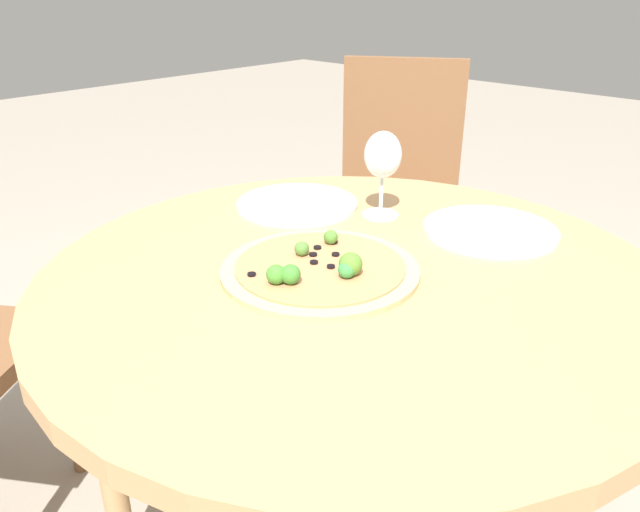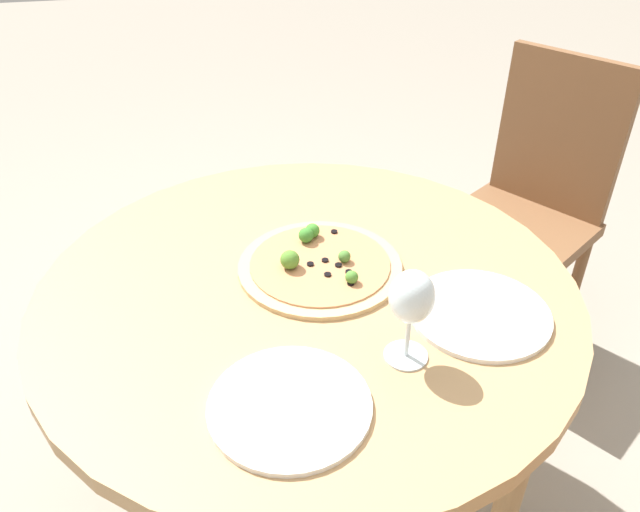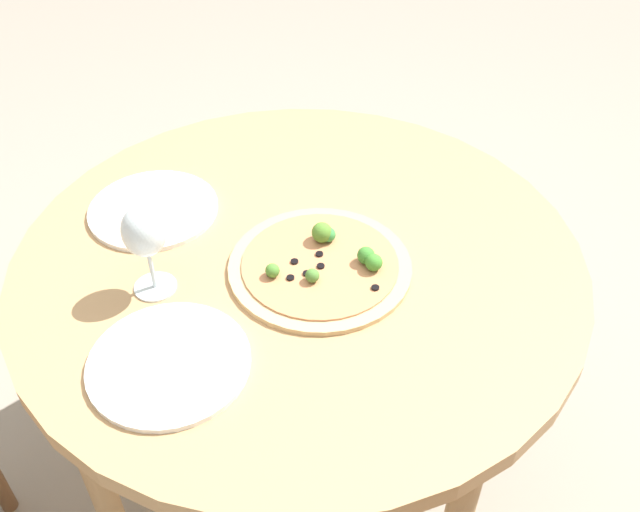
{
  "view_description": "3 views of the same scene",
  "coord_description": "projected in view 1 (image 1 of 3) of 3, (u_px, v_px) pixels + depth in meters",
  "views": [
    {
      "loc": [
        -0.73,
        -0.61,
        1.16
      ],
      "look_at": [
        -0.05,
        0.04,
        0.73
      ],
      "focal_mm": 35.0,
      "sensor_mm": 36.0,
      "label": 1
    },
    {
      "loc": [
        0.96,
        -0.17,
        1.45
      ],
      "look_at": [
        -0.05,
        0.04,
        0.73
      ],
      "focal_mm": 35.0,
      "sensor_mm": 36.0,
      "label": 2
    },
    {
      "loc": [
        -0.18,
        0.98,
        1.58
      ],
      "look_at": [
        -0.05,
        0.04,
        0.73
      ],
      "focal_mm": 40.0,
      "sensor_mm": 36.0,
      "label": 3
    }
  ],
  "objects": [
    {
      "name": "pizza",
      "position": [
        320.0,
        268.0,
        1.04
      ],
      "size": [
        0.33,
        0.33,
        0.05
      ],
      "color": "tan",
      "rests_on": "dining_table"
    },
    {
      "name": "plate_near",
      "position": [
        297.0,
        204.0,
        1.34
      ],
      "size": [
        0.26,
        0.26,
        0.01
      ],
      "color": "white",
      "rests_on": "dining_table"
    },
    {
      "name": "chair",
      "position": [
        396.0,
        203.0,
        1.97
      ],
      "size": [
        0.55,
        0.55,
        0.92
      ],
      "rotation": [
        0.0,
        0.0,
        -1.02
      ],
      "color": "brown",
      "rests_on": "ground_plane"
    },
    {
      "name": "plate_far",
      "position": [
        490.0,
        230.0,
        1.21
      ],
      "size": [
        0.26,
        0.26,
        0.01
      ],
      "color": "white",
      "rests_on": "dining_table"
    },
    {
      "name": "dining_table",
      "position": [
        353.0,
        304.0,
        1.08
      ],
      "size": [
        1.07,
        1.07,
        0.7
      ],
      "color": "tan",
      "rests_on": "ground_plane"
    },
    {
      "name": "wine_glass",
      "position": [
        383.0,
        157.0,
        1.24
      ],
      "size": [
        0.08,
        0.08,
        0.18
      ],
      "color": "silver",
      "rests_on": "dining_table"
    }
  ]
}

